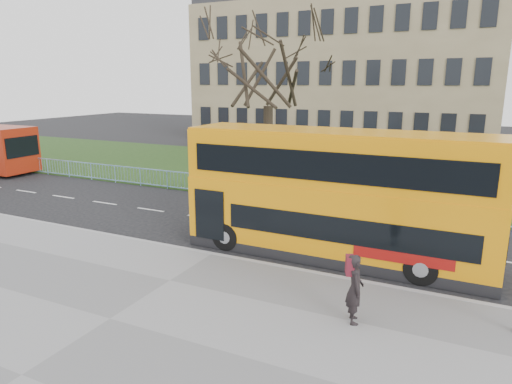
# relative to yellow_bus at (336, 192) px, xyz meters

# --- Properties ---
(ground) EXTENTS (120.00, 120.00, 0.00)m
(ground) POSITION_rel_yellow_bus_xyz_m (-3.95, -0.39, -2.41)
(ground) COLOR black
(ground) RESTS_ON ground
(pavement) EXTENTS (80.00, 10.50, 0.12)m
(pavement) POSITION_rel_yellow_bus_xyz_m (-3.95, -7.14, -2.35)
(pavement) COLOR slate
(pavement) RESTS_ON ground
(kerb) EXTENTS (80.00, 0.20, 0.14)m
(kerb) POSITION_rel_yellow_bus_xyz_m (-3.95, -1.94, -2.34)
(kerb) COLOR gray
(kerb) RESTS_ON ground
(grass_verge) EXTENTS (80.00, 15.40, 0.08)m
(grass_verge) POSITION_rel_yellow_bus_xyz_m (-3.95, 13.91, -2.37)
(grass_verge) COLOR #1B3513
(grass_verge) RESTS_ON ground
(guard_railing) EXTENTS (40.00, 0.12, 1.10)m
(guard_railing) POSITION_rel_yellow_bus_xyz_m (-3.95, 6.21, -1.86)
(guard_railing) COLOR #79A6D8
(guard_railing) RESTS_ON ground
(bare_tree) EXTENTS (7.87, 7.87, 11.25)m
(bare_tree) POSITION_rel_yellow_bus_xyz_m (-6.95, 9.61, 3.29)
(bare_tree) COLOR black
(bare_tree) RESTS_ON grass_verge
(civic_building) EXTENTS (30.00, 15.00, 14.00)m
(civic_building) POSITION_rel_yellow_bus_xyz_m (-8.95, 34.61, 4.59)
(civic_building) COLOR #817052
(civic_building) RESTS_ON ground
(yellow_bus) EXTENTS (10.72, 2.61, 4.49)m
(yellow_bus) POSITION_rel_yellow_bus_xyz_m (0.00, 0.00, 0.00)
(yellow_bus) COLOR orange
(yellow_bus) RESTS_ON ground
(pedestrian) EXTENTS (0.65, 0.78, 1.84)m
(pedestrian) POSITION_rel_yellow_bus_xyz_m (1.84, -4.51, -1.37)
(pedestrian) COLOR black
(pedestrian) RESTS_ON pavement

